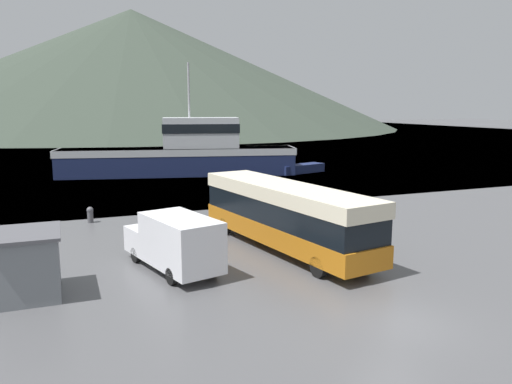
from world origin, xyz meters
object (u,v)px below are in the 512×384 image
at_px(small_boat, 301,169).
at_px(fishing_boat, 183,154).
at_px(tour_bus, 285,213).
at_px(delivery_van, 175,241).
at_px(dock_kiosk, 28,264).
at_px(storage_bin, 358,229).

bearing_deg(small_boat, fishing_boat, 59.13).
xyz_separation_m(tour_bus, delivery_van, (-5.78, -1.27, -0.52)).
bearing_deg(tour_bus, delivery_van, -177.51).
height_order(tour_bus, dock_kiosk, tour_bus).
bearing_deg(small_boat, tour_bus, 134.90).
distance_m(fishing_boat, small_boat, 12.51).
distance_m(fishing_boat, dock_kiosk, 33.30).
relative_size(storage_bin, dock_kiosk, 0.51).
height_order(tour_bus, storage_bin, tour_bus).
bearing_deg(fishing_boat, delivery_van, 179.21).
relative_size(delivery_van, small_boat, 1.05).
bearing_deg(fishing_boat, small_boat, -90.77).
xyz_separation_m(fishing_boat, small_boat, (12.03, -2.98, -1.74)).
xyz_separation_m(delivery_van, fishing_boat, (7.37, 29.70, 0.89)).
height_order(delivery_van, dock_kiosk, dock_kiosk).
bearing_deg(storage_bin, fishing_boat, 95.59).
bearing_deg(small_boat, dock_kiosk, 120.74).
distance_m(tour_bus, dock_kiosk, 11.74).
bearing_deg(tour_bus, dock_kiosk, -179.20).
distance_m(tour_bus, delivery_van, 5.94).
height_order(dock_kiosk, small_boat, dock_kiosk).
relative_size(dock_kiosk, small_boat, 0.50).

